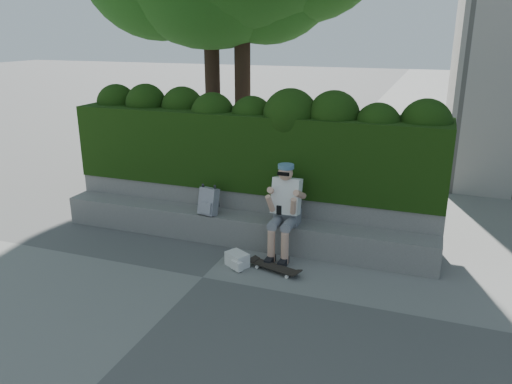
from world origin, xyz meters
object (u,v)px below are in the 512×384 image
at_px(person, 285,207).
at_px(backpack_plaid, 209,201).
at_px(backpack_ground, 237,259).
at_px(skateboard, 275,267).

xyz_separation_m(person, backpack_plaid, (-1.26, 0.08, -0.09)).
height_order(person, backpack_ground, person).
height_order(person, skateboard, person).
distance_m(person, backpack_plaid, 1.26).
distance_m(person, skateboard, 0.89).
bearing_deg(skateboard, backpack_plaid, 168.95).
height_order(backpack_plaid, backpack_ground, backpack_plaid).
xyz_separation_m(skateboard, backpack_plaid, (-1.29, 0.65, 0.60)).
height_order(skateboard, backpack_plaid, backpack_plaid).
height_order(person, backpack_plaid, person).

